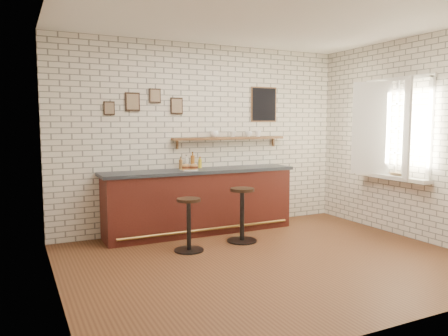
# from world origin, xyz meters

# --- Properties ---
(ground) EXTENTS (5.00, 5.00, 0.00)m
(ground) POSITION_xyz_m (0.00, 0.00, 0.00)
(ground) COLOR brown
(ground) RESTS_ON ground
(bar_counter) EXTENTS (3.10, 0.65, 1.01)m
(bar_counter) POSITION_xyz_m (-0.23, 1.70, 0.51)
(bar_counter) COLOR #501C15
(bar_counter) RESTS_ON ground
(sandwich_plate) EXTENTS (0.28, 0.28, 0.01)m
(sandwich_plate) POSITION_xyz_m (-0.43, 1.65, 1.02)
(sandwich_plate) COLOR white
(sandwich_plate) RESTS_ON bar_counter
(ciabatta_sandwich) EXTENTS (0.26, 0.18, 0.08)m
(ciabatta_sandwich) POSITION_xyz_m (-0.41, 1.65, 1.06)
(ciabatta_sandwich) COLOR tan
(ciabatta_sandwich) RESTS_ON sandwich_plate
(potato_chips) EXTENTS (0.26, 0.18, 0.00)m
(potato_chips) POSITION_xyz_m (-0.45, 1.64, 1.02)
(potato_chips) COLOR gold
(potato_chips) RESTS_ON sandwich_plate
(bitters_bottle_brown) EXTENTS (0.06, 0.06, 0.20)m
(bitters_bottle_brown) POSITION_xyz_m (-0.47, 1.89, 1.09)
(bitters_bottle_brown) COLOR brown
(bitters_bottle_brown) RESTS_ON bar_counter
(bitters_bottle_white) EXTENTS (0.06, 0.06, 0.22)m
(bitters_bottle_white) POSITION_xyz_m (-0.38, 1.89, 1.10)
(bitters_bottle_white) COLOR silver
(bitters_bottle_white) RESTS_ON bar_counter
(bitters_bottle_amber) EXTENTS (0.06, 0.06, 0.27)m
(bitters_bottle_amber) POSITION_xyz_m (-0.27, 1.89, 1.12)
(bitters_bottle_amber) COLOR #945317
(bitters_bottle_amber) RESTS_ON bar_counter
(condiment_bottle_yellow) EXTENTS (0.06, 0.06, 0.18)m
(condiment_bottle_yellow) POSITION_xyz_m (-0.14, 1.89, 1.09)
(condiment_bottle_yellow) COLOR yellow
(condiment_bottle_yellow) RESTS_ON bar_counter
(bar_stool_left) EXTENTS (0.40, 0.40, 0.72)m
(bar_stool_left) POSITION_xyz_m (-0.76, 0.84, 0.39)
(bar_stool_left) COLOR black
(bar_stool_left) RESTS_ON ground
(bar_stool_right) EXTENTS (0.44, 0.44, 0.79)m
(bar_stool_right) POSITION_xyz_m (0.12, 0.94, 0.42)
(bar_stool_right) COLOR black
(bar_stool_right) RESTS_ON ground
(wall_shelf) EXTENTS (2.00, 0.18, 0.18)m
(wall_shelf) POSITION_xyz_m (0.40, 1.90, 1.48)
(wall_shelf) COLOR brown
(wall_shelf) RESTS_ON ground
(shelf_cup_a) EXTENTS (0.19, 0.19, 0.11)m
(shelf_cup_a) POSITION_xyz_m (0.12, 1.90, 1.55)
(shelf_cup_a) COLOR white
(shelf_cup_a) RESTS_ON wall_shelf
(shelf_cup_b) EXTENTS (0.13, 0.13, 0.10)m
(shelf_cup_b) POSITION_xyz_m (0.46, 1.90, 1.55)
(shelf_cup_b) COLOR white
(shelf_cup_b) RESTS_ON wall_shelf
(shelf_cup_c) EXTENTS (0.12, 0.12, 0.09)m
(shelf_cup_c) POSITION_xyz_m (0.76, 1.90, 1.55)
(shelf_cup_c) COLOR white
(shelf_cup_c) RESTS_ON wall_shelf
(shelf_cup_d) EXTENTS (0.14, 0.14, 0.10)m
(shelf_cup_d) POSITION_xyz_m (0.94, 1.90, 1.55)
(shelf_cup_d) COLOR white
(shelf_cup_d) RESTS_ON wall_shelf
(back_wall_decor) EXTENTS (2.96, 0.02, 0.56)m
(back_wall_decor) POSITION_xyz_m (0.23, 1.98, 2.05)
(back_wall_decor) COLOR black
(back_wall_decor) RESTS_ON ground
(window_sill) EXTENTS (0.20, 1.35, 0.06)m
(window_sill) POSITION_xyz_m (2.40, 0.30, 0.90)
(window_sill) COLOR white
(window_sill) RESTS_ON ground
(casement_window) EXTENTS (0.40, 1.30, 1.56)m
(casement_window) POSITION_xyz_m (2.36, 0.30, 1.65)
(casement_window) COLOR white
(casement_window) RESTS_ON ground
(book_lower) EXTENTS (0.20, 0.26, 0.02)m
(book_lower) POSITION_xyz_m (2.38, 0.18, 0.94)
(book_lower) COLOR tan
(book_lower) RESTS_ON window_sill
(book_upper) EXTENTS (0.19, 0.26, 0.02)m
(book_upper) POSITION_xyz_m (2.38, 0.22, 0.96)
(book_upper) COLOR tan
(book_upper) RESTS_ON book_lower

